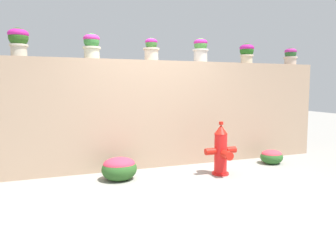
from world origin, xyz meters
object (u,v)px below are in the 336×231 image
potted_plant_3 (151,48)px  flower_bush_left (272,156)px  potted_plant_5 (247,52)px  potted_plant_2 (92,44)px  potted_plant_1 (18,39)px  potted_plant_6 (290,55)px  fire_hydrant (221,151)px  flower_bush_right (119,168)px  potted_plant_4 (201,49)px

potted_plant_3 → flower_bush_left: (2.09, -0.61, -1.91)m
potted_plant_3 → potted_plant_5: same height
potted_plant_2 → potted_plant_3: size_ratio=1.03×
potted_plant_3 → potted_plant_1: bearing=-179.6°
potted_plant_3 → potted_plant_6: 2.98m
potted_plant_1 → flower_bush_left: size_ratio=1.03×
potted_plant_3 → potted_plant_6: potted_plant_3 is taller
potted_plant_5 → flower_bush_left: potted_plant_5 is taller
fire_hydrant → flower_bush_right: 1.61m
potted_plant_4 → fire_hydrant: size_ratio=0.52×
potted_plant_1 → potted_plant_5: potted_plant_1 is taller
potted_plant_1 → potted_plant_6: bearing=0.2°
potted_plant_2 → potted_plant_1: bearing=179.7°
potted_plant_2 → flower_bush_left: (3.09, -0.59, -1.93)m
potted_plant_3 → potted_plant_4: 0.96m
potted_plant_5 → potted_plant_6: bearing=-1.7°
potted_plant_6 → flower_bush_right: size_ratio=0.66×
potted_plant_1 → potted_plant_2: potted_plant_1 is taller
potted_plant_2 → flower_bush_right: 2.00m
potted_plant_2 → flower_bush_left: 3.70m
potted_plant_4 → potted_plant_5: 0.99m
potted_plant_3 → flower_bush_left: potted_plant_3 is taller
potted_plant_5 → flower_bush_right: bearing=-165.9°
potted_plant_4 → flower_bush_right: size_ratio=0.83×
potted_plant_5 → potted_plant_6: potted_plant_5 is taller
potted_plant_6 → potted_plant_1: bearing=-179.8°
potted_plant_4 → potted_plant_6: 2.02m
potted_plant_6 → fire_hydrant: 2.83m
potted_plant_6 → flower_bush_right: potted_plant_6 is taller
potted_plant_6 → fire_hydrant: potted_plant_6 is taller
flower_bush_right → potted_plant_6: bearing=9.8°
potted_plant_1 → potted_plant_2: size_ratio=1.05×
potted_plant_2 → fire_hydrant: (1.87, -0.89, -1.69)m
potted_plant_2 → potted_plant_4: bearing=2.1°
potted_plant_1 → potted_plant_4: (3.02, 0.06, -0.01)m
potted_plant_4 → potted_plant_6: bearing=-1.2°
flower_bush_left → flower_bush_right: 2.79m
potted_plant_4 → potted_plant_5: size_ratio=1.13×
potted_plant_3 → potted_plant_5: (1.95, 0.04, 0.02)m
potted_plant_5 → fire_hydrant: size_ratio=0.46×
potted_plant_2 → potted_plant_6: size_ratio=1.15×
flower_bush_left → potted_plant_5: bearing=102.7°
flower_bush_left → potted_plant_3: bearing=163.7°
potted_plant_1 → potted_plant_4: potted_plant_4 is taller
potted_plant_2 → potted_plant_5: bearing=1.1°
potted_plant_5 → fire_hydrant: 2.22m
potted_plant_1 → potted_plant_3: (2.06, 0.01, -0.05)m
fire_hydrant → flower_bush_left: fire_hydrant is taller
potted_plant_4 → fire_hydrant: potted_plant_4 is taller
potted_plant_1 → fire_hydrant: potted_plant_1 is taller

